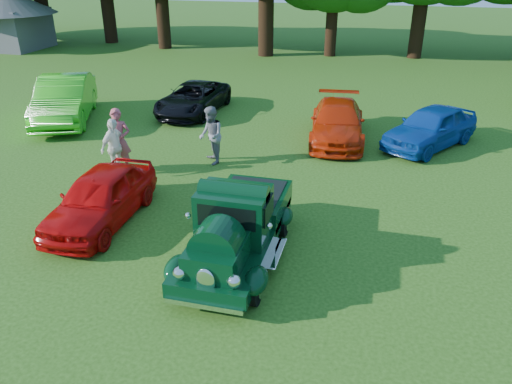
% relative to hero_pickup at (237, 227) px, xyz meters
% --- Properties ---
extents(ground, '(120.00, 120.00, 0.00)m').
position_rel_hero_pickup_xyz_m(ground, '(-0.31, 0.30, -0.74)').
color(ground, '#234810').
rests_on(ground, ground).
extents(hero_pickup, '(2.02, 4.35, 1.70)m').
position_rel_hero_pickup_xyz_m(hero_pickup, '(0.00, 0.00, 0.00)').
color(hero_pickup, black).
rests_on(hero_pickup, ground).
extents(red_convertible, '(1.63, 3.86, 1.30)m').
position_rel_hero_pickup_xyz_m(red_convertible, '(-3.66, 0.71, -0.08)').
color(red_convertible, '#BC0808').
rests_on(red_convertible, ground).
extents(back_car_lime, '(3.72, 5.42, 1.69)m').
position_rel_hero_pickup_xyz_m(back_car_lime, '(-9.27, 7.73, 0.11)').
color(back_car_lime, green).
rests_on(back_car_lime, ground).
extents(back_car_black, '(2.17, 4.42, 1.21)m').
position_rel_hero_pickup_xyz_m(back_car_black, '(-4.82, 9.97, -0.13)').
color(back_car_black, black).
rests_on(back_car_black, ground).
extents(back_car_orange, '(2.23, 4.61, 1.29)m').
position_rel_hero_pickup_xyz_m(back_car_orange, '(1.25, 8.14, -0.09)').
color(back_car_orange, '#BC2406').
rests_on(back_car_orange, ground).
extents(back_car_blue, '(3.59, 4.24, 1.37)m').
position_rel_hero_pickup_xyz_m(back_car_blue, '(4.37, 8.23, -0.05)').
color(back_car_blue, navy).
rests_on(back_car_blue, ground).
extents(spectator_pink, '(0.80, 0.62, 1.93)m').
position_rel_hero_pickup_xyz_m(spectator_pink, '(-4.74, 3.70, 0.23)').
color(spectator_pink, '#BE4E59').
rests_on(spectator_pink, ground).
extents(spectator_grey, '(1.03, 1.10, 1.80)m').
position_rel_hero_pickup_xyz_m(spectator_grey, '(-2.31, 4.98, 0.16)').
color(spectator_grey, slate).
rests_on(spectator_grey, ground).
extents(spectator_white, '(0.66, 1.09, 1.73)m').
position_rel_hero_pickup_xyz_m(spectator_white, '(-4.73, 3.38, 0.13)').
color(spectator_white, white).
rests_on(spectator_white, ground).
extents(gazebo, '(6.40, 6.40, 3.90)m').
position_rel_hero_pickup_xyz_m(gazebo, '(-22.31, 21.30, 1.67)').
color(gazebo, '#515155').
rests_on(gazebo, ground).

